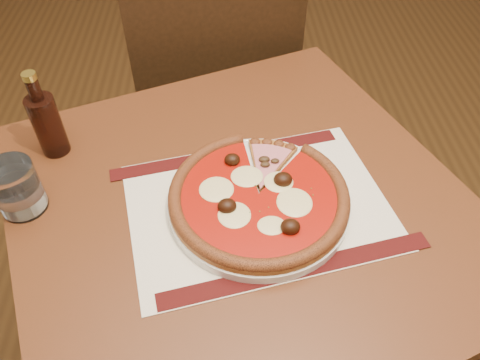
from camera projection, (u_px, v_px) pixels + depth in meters
name	position (u px, v px, depth m)	size (l,w,h in m)	color
table	(240.00, 233.00, 0.93)	(1.04, 1.04, 0.75)	#612A17
chair_far	(212.00, 86.00, 1.43)	(0.54, 0.54, 0.97)	black
placemat	(258.00, 206.00, 0.84)	(0.46, 0.33, 0.00)	silver
plate	(258.00, 202.00, 0.83)	(0.32, 0.32, 0.02)	white
pizza	(259.00, 195.00, 0.82)	(0.32, 0.32, 0.04)	#A85E28
ham_slice	(275.00, 164.00, 0.88)	(0.09, 0.14, 0.02)	#A85E28
water_glass	(17.00, 188.00, 0.81)	(0.08, 0.08, 0.10)	white
bottle	(47.00, 123.00, 0.89)	(0.05, 0.05, 0.18)	black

